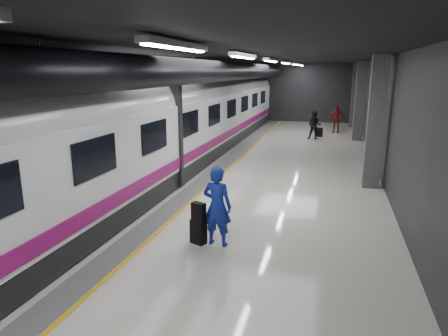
% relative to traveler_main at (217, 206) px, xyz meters
% --- Properties ---
extents(ground, '(40.00, 40.00, 0.00)m').
position_rel_traveler_main_xyz_m(ground, '(-0.71, 4.08, -0.95)').
color(ground, silver).
rests_on(ground, ground).
extents(platform_hall, '(10.02, 40.02, 4.51)m').
position_rel_traveler_main_xyz_m(platform_hall, '(-1.00, 5.04, 2.59)').
color(platform_hall, black).
rests_on(platform_hall, ground).
extents(train, '(3.05, 38.00, 4.05)m').
position_rel_traveler_main_xyz_m(train, '(-3.96, 4.08, 1.12)').
color(train, black).
rests_on(train, ground).
extents(traveler_main, '(0.74, 0.53, 1.89)m').
position_rel_traveler_main_xyz_m(traveler_main, '(0.00, 0.00, 0.00)').
color(traveler_main, '#1724B1').
rests_on(traveler_main, ground).
extents(suitcase_main, '(0.42, 0.34, 0.59)m').
position_rel_traveler_main_xyz_m(suitcase_main, '(-0.45, -0.05, -0.65)').
color(suitcase_main, black).
rests_on(suitcase_main, ground).
extents(shoulder_bag, '(0.36, 0.27, 0.43)m').
position_rel_traveler_main_xyz_m(shoulder_bag, '(-0.43, -0.08, -0.14)').
color(shoulder_bag, black).
rests_on(shoulder_bag, suitcase_main).
extents(traveler_far_a, '(0.86, 0.69, 1.67)m').
position_rel_traveler_main_xyz_m(traveler_far_a, '(1.39, 15.64, -0.11)').
color(traveler_far_a, black).
rests_on(traveler_far_a, ground).
extents(traveler_far_b, '(1.09, 0.51, 1.81)m').
position_rel_traveler_main_xyz_m(traveler_far_b, '(2.62, 18.74, -0.04)').
color(traveler_far_b, maroon).
rests_on(traveler_far_b, ground).
extents(suitcase_far, '(0.39, 0.26, 0.55)m').
position_rel_traveler_main_xyz_m(suitcase_far, '(1.67, 16.82, -0.67)').
color(suitcase_far, black).
rests_on(suitcase_far, ground).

